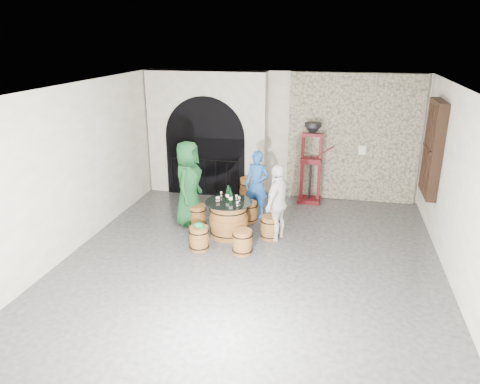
% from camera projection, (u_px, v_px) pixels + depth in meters
% --- Properties ---
extents(ground, '(8.00, 8.00, 0.00)m').
position_uv_depth(ground, '(250.00, 263.00, 8.52)').
color(ground, '#2A2A2D').
rests_on(ground, ground).
extents(wall_back, '(8.00, 0.00, 8.00)m').
position_uv_depth(wall_back, '(281.00, 135.00, 11.68)').
color(wall_back, beige).
rests_on(wall_back, ground).
extents(wall_front, '(8.00, 0.00, 8.00)m').
position_uv_depth(wall_front, '(170.00, 309.00, 4.31)').
color(wall_front, beige).
rests_on(wall_front, ground).
extents(wall_left, '(0.00, 8.00, 8.00)m').
position_uv_depth(wall_left, '(72.00, 170.00, 8.71)').
color(wall_left, beige).
rests_on(wall_left, ground).
extents(wall_right, '(0.00, 8.00, 8.00)m').
position_uv_depth(wall_right, '(465.00, 196.00, 7.28)').
color(wall_right, beige).
rests_on(wall_right, ground).
extents(ceiling, '(8.00, 8.00, 0.00)m').
position_uv_depth(ceiling, '(252.00, 89.00, 7.47)').
color(ceiling, beige).
rests_on(ceiling, wall_back).
extents(stone_facing_panel, '(3.20, 0.12, 3.18)m').
position_uv_depth(stone_facing_panel, '(353.00, 139.00, 11.26)').
color(stone_facing_panel, '#A39A82').
rests_on(stone_facing_panel, ground).
extents(arched_opening, '(3.10, 0.60, 3.19)m').
position_uv_depth(arched_opening, '(207.00, 134.00, 11.83)').
color(arched_opening, beige).
rests_on(arched_opening, ground).
extents(shuttered_window, '(0.23, 1.10, 2.00)m').
position_uv_depth(shuttered_window, '(432.00, 149.00, 9.45)').
color(shuttered_window, black).
rests_on(shuttered_window, wall_right).
extents(barrel_table, '(0.99, 0.99, 0.77)m').
position_uv_depth(barrel_table, '(229.00, 219.00, 9.55)').
color(barrel_table, brown).
rests_on(barrel_table, ground).
extents(barrel_stool_left, '(0.40, 0.40, 0.49)m').
position_uv_depth(barrel_stool_left, '(197.00, 216.00, 10.08)').
color(barrel_stool_left, brown).
rests_on(barrel_stool_left, ground).
extents(barrel_stool_far, '(0.40, 0.40, 0.49)m').
position_uv_depth(barrel_stool_far, '(249.00, 212.00, 10.32)').
color(barrel_stool_far, brown).
rests_on(barrel_stool_far, ground).
extents(barrel_stool_right, '(0.40, 0.40, 0.49)m').
position_uv_depth(barrel_stool_right, '(270.00, 227.00, 9.47)').
color(barrel_stool_right, brown).
rests_on(barrel_stool_right, ground).
extents(barrel_stool_near_right, '(0.40, 0.40, 0.49)m').
position_uv_depth(barrel_stool_near_right, '(242.00, 242.00, 8.82)').
color(barrel_stool_near_right, brown).
rests_on(barrel_stool_near_right, ground).
extents(barrel_stool_near_left, '(0.40, 0.40, 0.49)m').
position_uv_depth(barrel_stool_near_left, '(199.00, 238.00, 8.98)').
color(barrel_stool_near_left, brown).
rests_on(barrel_stool_near_left, ground).
extents(green_cap, '(0.23, 0.18, 0.10)m').
position_uv_depth(green_cap, '(199.00, 225.00, 8.88)').
color(green_cap, '#0B7C44').
rests_on(green_cap, barrel_stool_near_left).
extents(person_green, '(0.63, 0.94, 1.90)m').
position_uv_depth(person_green, '(188.00, 183.00, 9.98)').
color(person_green, '#12431F').
rests_on(person_green, ground).
extents(person_blue, '(0.65, 0.51, 1.56)m').
position_uv_depth(person_blue, '(257.00, 184.00, 10.46)').
color(person_blue, '#1C4C9A').
rests_on(person_blue, ground).
extents(person_white, '(0.69, 1.02, 1.61)m').
position_uv_depth(person_white, '(278.00, 203.00, 9.27)').
color(person_white, silver).
rests_on(person_white, ground).
extents(wine_bottle_left, '(0.08, 0.08, 0.32)m').
position_uv_depth(wine_bottle_left, '(229.00, 194.00, 9.47)').
color(wine_bottle_left, black).
rests_on(wine_bottle_left, barrel_table).
extents(wine_bottle_center, '(0.08, 0.08, 0.32)m').
position_uv_depth(wine_bottle_center, '(231.00, 197.00, 9.33)').
color(wine_bottle_center, black).
rests_on(wine_bottle_center, barrel_table).
extents(wine_bottle_right, '(0.08, 0.08, 0.32)m').
position_uv_depth(wine_bottle_right, '(228.00, 194.00, 9.50)').
color(wine_bottle_right, black).
rests_on(wine_bottle_right, barrel_table).
extents(tasting_glass_a, '(0.05, 0.05, 0.10)m').
position_uv_depth(tasting_glass_a, '(217.00, 199.00, 9.44)').
color(tasting_glass_a, '#B45D23').
rests_on(tasting_glass_a, barrel_table).
extents(tasting_glass_b, '(0.05, 0.05, 0.10)m').
position_uv_depth(tasting_glass_b, '(239.00, 199.00, 9.44)').
color(tasting_glass_b, '#B45D23').
rests_on(tasting_glass_b, barrel_table).
extents(tasting_glass_c, '(0.05, 0.05, 0.10)m').
position_uv_depth(tasting_glass_c, '(221.00, 194.00, 9.74)').
color(tasting_glass_c, '#B45D23').
rests_on(tasting_glass_c, barrel_table).
extents(tasting_glass_d, '(0.05, 0.05, 0.10)m').
position_uv_depth(tasting_glass_d, '(236.00, 197.00, 9.54)').
color(tasting_glass_d, '#B45D23').
rests_on(tasting_glass_d, barrel_table).
extents(tasting_glass_e, '(0.05, 0.05, 0.10)m').
position_uv_depth(tasting_glass_e, '(237.00, 204.00, 9.19)').
color(tasting_glass_e, '#B45D23').
rests_on(tasting_glass_e, barrel_table).
extents(tasting_glass_f, '(0.05, 0.05, 0.10)m').
position_uv_depth(tasting_glass_f, '(219.00, 199.00, 9.45)').
color(tasting_glass_f, '#B45D23').
rests_on(tasting_glass_f, barrel_table).
extents(side_barrel, '(0.50, 0.50, 0.66)m').
position_uv_depth(side_barrel, '(249.00, 191.00, 11.38)').
color(side_barrel, brown).
rests_on(side_barrel, ground).
extents(corking_press, '(0.84, 0.47, 2.04)m').
position_uv_depth(corking_press, '(311.00, 157.00, 11.20)').
color(corking_press, '#520D15').
rests_on(corking_press, ground).
extents(control_box, '(0.18, 0.10, 0.22)m').
position_uv_depth(control_box, '(362.00, 150.00, 11.22)').
color(control_box, silver).
rests_on(control_box, wall_back).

